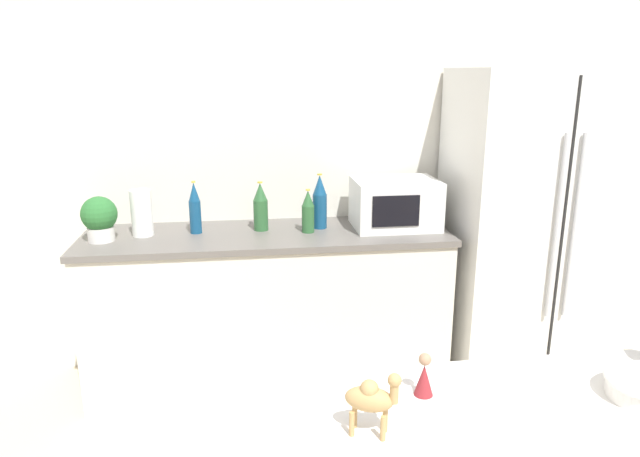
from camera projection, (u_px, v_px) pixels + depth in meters
wall_back at (314, 159)px, 3.48m from camera, size 8.00×0.06×2.55m
back_counter at (269, 307)px, 3.34m from camera, size 2.06×0.63×0.92m
refrigerator at (530, 227)px, 3.37m from camera, size 0.93×0.71×1.81m
potted_plant at (99, 218)px, 3.03m from camera, size 0.19×0.19×0.24m
paper_towel_roll at (142, 213)px, 3.13m from camera, size 0.11×0.11×0.26m
microwave at (395, 203)px, 3.30m from camera, size 0.48×0.37×0.28m
back_bottle_0 at (320, 202)px, 3.27m from camera, size 0.08×0.08×0.32m
back_bottle_1 at (308, 212)px, 3.20m from camera, size 0.07×0.07×0.25m
back_bottle_2 at (195, 208)px, 3.17m from camera, size 0.07×0.07×0.30m
back_bottle_3 at (261, 207)px, 3.23m from camera, size 0.08×0.08×0.28m
camel_figurine at (372, 398)px, 1.35m from camera, size 0.14×0.10×0.17m
wise_man_figurine_blue at (424, 377)px, 1.53m from camera, size 0.05×0.05×0.12m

